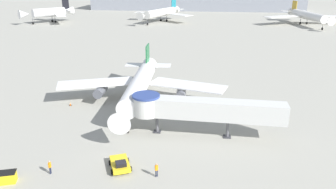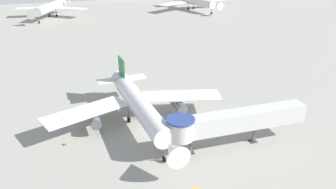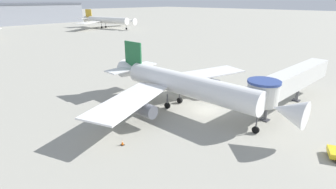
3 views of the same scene
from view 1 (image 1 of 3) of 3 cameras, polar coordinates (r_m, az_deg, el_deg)
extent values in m
plane|color=#9E9B8E|center=(57.24, -3.49, -2.92)|extent=(800.00, 800.00, 0.00)
cylinder|color=white|center=(58.00, -5.13, 1.46)|extent=(4.06, 21.69, 3.19)
cone|color=white|center=(45.39, -8.03, -4.17)|extent=(3.33, 3.64, 3.19)
cone|color=white|center=(69.23, -3.49, 4.64)|extent=(3.38, 4.91, 3.19)
cube|color=white|center=(62.74, -12.44, 1.98)|extent=(14.76, 9.33, 0.22)
cube|color=white|center=(60.04, 3.43, 1.61)|extent=(14.74, 8.38, 0.22)
cube|color=#1E6638|center=(68.28, -3.57, 6.90)|extent=(0.40, 3.89, 4.15)
cube|color=white|center=(69.31, -3.48, 5.14)|extent=(9.60, 3.10, 0.18)
cylinder|color=#565960|center=(61.62, -11.70, 0.60)|extent=(1.91, 3.95, 1.75)
cylinder|color=#565960|center=(59.24, 2.30, 0.21)|extent=(1.91, 3.95, 1.75)
cylinder|color=#4C4C51|center=(49.43, -7.05, -5.21)|extent=(0.18, 0.18, 1.83)
cylinder|color=black|center=(49.83, -7.01, -6.17)|extent=(0.30, 0.91, 0.90)
cylinder|color=#4C4C51|center=(61.59, -5.96, 0.09)|extent=(0.22, 0.22, 1.83)
cylinder|color=black|center=(61.91, -5.93, -0.71)|extent=(0.44, 0.92, 0.90)
cylinder|color=#4C4C51|center=(61.13, -3.31, 0.01)|extent=(0.22, 0.22, 1.83)
cylinder|color=black|center=(61.46, -3.29, -0.79)|extent=(0.44, 0.92, 0.90)
cube|color=silver|center=(47.40, 8.12, -2.65)|extent=(20.17, 3.34, 2.80)
cylinder|color=silver|center=(48.51, -3.81, -1.93)|extent=(3.90, 3.90, 2.80)
cylinder|color=navy|center=(47.95, -3.86, -0.22)|extent=(4.10, 4.10, 0.30)
cylinder|color=#56565B|center=(49.33, -1.91, -5.06)|extent=(0.44, 0.44, 2.81)
cube|color=#333338|center=(49.92, -1.89, -6.46)|extent=(1.10, 1.10, 0.12)
cylinder|color=#56565B|center=(48.59, 10.34, -5.82)|extent=(0.44, 0.44, 2.81)
cube|color=#333338|center=(49.19, 10.24, -7.23)|extent=(1.10, 1.10, 0.12)
cube|color=yellow|center=(41.51, -8.36, -11.86)|extent=(3.44, 4.27, 0.55)
cube|color=black|center=(40.53, -8.22, -11.85)|extent=(1.59, 1.47, 0.50)
cylinder|color=black|center=(40.71, -9.66, -13.12)|extent=(0.56, 0.70, 0.61)
cylinder|color=black|center=(40.93, -6.58, -12.74)|extent=(0.56, 0.70, 0.61)
cylinder|color=black|center=(42.43, -10.03, -11.63)|extent=(0.56, 0.70, 0.61)
cylinder|color=black|center=(42.65, -7.09, -11.28)|extent=(0.56, 0.70, 0.61)
cube|color=yellow|center=(42.89, -26.65, -12.85)|extent=(2.81, 1.98, 1.24)
cube|color=black|center=(42.55, -26.79, -12.10)|extent=(2.98, 2.10, 0.08)
cube|color=black|center=(57.88, 7.23, -2.75)|extent=(0.46, 0.46, 0.04)
cone|color=orange|center=(57.74, 7.25, -2.41)|extent=(0.32, 0.32, 0.72)
cylinder|color=white|center=(57.70, 7.25, -2.33)|extent=(0.17, 0.17, 0.09)
cube|color=black|center=(62.14, -16.62, -1.83)|extent=(0.40, 0.40, 0.04)
cone|color=orange|center=(62.02, -16.65, -1.55)|extent=(0.28, 0.28, 0.63)
cylinder|color=white|center=(61.99, -16.66, -1.48)|extent=(0.15, 0.15, 0.08)
cylinder|color=#1E2338|center=(42.61, -19.73, -12.28)|extent=(0.13, 0.13, 0.86)
cylinder|color=#1E2338|center=(42.49, -19.86, -12.40)|extent=(0.13, 0.13, 0.86)
cube|color=orange|center=(42.15, -19.92, -11.45)|extent=(0.23, 0.36, 0.68)
sphere|color=tan|center=(41.92, -20.00, -10.92)|extent=(0.23, 0.23, 0.23)
cylinder|color=#1E2338|center=(39.65, -2.13, -13.59)|extent=(0.13, 0.13, 0.86)
cylinder|color=#1E2338|center=(39.71, -1.89, -13.53)|extent=(0.13, 0.13, 0.86)
cube|color=orange|center=(39.25, -2.02, -12.62)|extent=(0.39, 0.36, 0.68)
sphere|color=tan|center=(39.01, -2.03, -12.06)|extent=(0.23, 0.23, 0.23)
cylinder|color=white|center=(167.01, 23.24, 12.49)|extent=(9.39, 27.74, 3.58)
cone|color=white|center=(152.15, 26.24, 11.44)|extent=(4.33, 4.61, 3.58)
cone|color=white|center=(180.36, 21.01, 13.24)|extent=(4.64, 6.00, 3.58)
cube|color=white|center=(165.59, 19.29, 12.71)|extent=(18.36, 14.09, 0.22)
cube|color=white|center=(175.40, 25.81, 12.21)|extent=(18.31, 7.64, 0.22)
cube|color=gold|center=(179.83, 21.18, 14.24)|extent=(1.26, 4.74, 4.65)
cube|color=white|center=(180.54, 21.00, 13.45)|extent=(12.55, 5.87, 0.18)
cylinder|color=#4C4C51|center=(155.95, 25.32, 10.69)|extent=(0.18, 0.18, 2.06)
cylinder|color=black|center=(156.09, 25.27, 10.32)|extent=(0.49, 1.13, 1.10)
cylinder|color=#4C4C51|center=(169.64, 22.07, 11.77)|extent=(0.22, 0.22, 2.06)
cylinder|color=black|center=(169.77, 22.03, 11.43)|extent=(0.63, 1.16, 1.10)
cylinder|color=#4C4C51|center=(171.12, 23.05, 11.71)|extent=(0.22, 0.22, 2.06)
cylinder|color=black|center=(171.25, 23.01, 11.37)|extent=(0.63, 1.16, 1.10)
cylinder|color=white|center=(164.84, -1.30, 14.06)|extent=(12.96, 23.65, 3.76)
cone|color=white|center=(151.82, -4.47, 13.46)|extent=(5.09, 5.28, 3.76)
cone|color=white|center=(176.32, 1.04, 14.47)|extent=(5.68, 6.66, 3.76)
cube|color=white|center=(172.01, -3.37, 14.07)|extent=(14.28, 6.66, 0.22)
cube|color=white|center=(163.01, 1.96, 13.75)|extent=(13.99, 13.20, 0.22)
cube|color=#19707F|center=(175.76, 1.00, 15.56)|extent=(1.96, 4.14, 4.89)
cube|color=white|center=(176.50, 1.09, 14.69)|extent=(9.87, 6.54, 0.18)
cylinder|color=#4C4C51|center=(155.38, -3.61, 12.54)|extent=(0.18, 0.18, 2.16)
cylinder|color=black|center=(155.52, -3.60, 12.14)|extent=(0.67, 1.11, 1.10)
cylinder|color=#4C4C51|center=(168.62, -1.25, 13.18)|extent=(0.22, 0.22, 2.16)
cylinder|color=black|center=(168.75, -1.24, 12.82)|extent=(0.80, 1.17, 1.10)
cylinder|color=#4C4C51|center=(166.89, -0.23, 13.11)|extent=(0.22, 0.22, 2.16)
cylinder|color=black|center=(167.03, -0.23, 12.75)|extent=(0.80, 1.17, 1.10)
cylinder|color=white|center=(172.33, -20.03, 13.28)|extent=(13.44, 14.01, 4.12)
cone|color=white|center=(168.66, -23.76, 12.68)|extent=(6.10, 6.12, 4.12)
cone|color=white|center=(175.69, -17.20, 13.70)|extent=(7.22, 7.32, 4.12)
cube|color=white|center=(180.67, -20.24, 13.30)|extent=(12.54, 8.79, 0.22)
cube|color=white|center=(165.82, -18.22, 13.00)|extent=(9.41, 12.42, 0.22)
cube|color=black|center=(175.24, -17.43, 14.89)|extent=(2.48, 2.64, 5.35)
cube|color=white|center=(175.74, -17.13, 13.95)|extent=(7.53, 7.24, 0.18)
cylinder|color=#4C4C51|center=(170.03, -22.50, 11.79)|extent=(0.18, 0.18, 2.37)
cylinder|color=black|center=(170.18, -22.44, 11.40)|extent=(0.94, 0.98, 1.10)
cylinder|color=#4C4C51|center=(175.08, -19.53, 12.36)|extent=(0.22, 0.22, 2.37)
cylinder|color=black|center=(175.22, -19.49, 11.98)|extent=(1.04, 1.08, 1.10)
cylinder|color=#4C4C51|center=(171.65, -19.07, 12.27)|extent=(0.22, 0.22, 2.37)
cylinder|color=black|center=(171.79, -19.02, 11.88)|extent=(1.04, 1.08, 1.10)
cube|color=gray|center=(227.47, 4.89, 16.06)|extent=(136.01, 27.97, 11.88)
camera|label=2|loc=(25.22, -71.84, 17.85)|focal=35.00mm
camera|label=3|loc=(50.45, -44.36, 6.41)|focal=28.00mm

